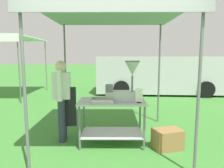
# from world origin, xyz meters

# --- Properties ---
(ground_plane) EXTENTS (70.00, 70.00, 0.00)m
(ground_plane) POSITION_xyz_m (0.00, 6.00, 0.00)
(ground_plane) COLOR #3D7F33
(stall_canopy) EXTENTS (2.58, 2.61, 2.52)m
(stall_canopy) POSITION_xyz_m (0.02, 1.17, 2.42)
(stall_canopy) COLOR slate
(stall_canopy) RESTS_ON ground
(donut_cart) EXTENTS (1.26, 0.68, 0.86)m
(donut_cart) POSITION_xyz_m (0.02, 1.07, 0.62)
(donut_cart) COLOR #B7B7BC
(donut_cart) RESTS_ON ground
(donut_tray) EXTENTS (0.43, 0.29, 0.07)m
(donut_tray) POSITION_xyz_m (-0.14, 0.94, 0.88)
(donut_tray) COLOR #B7B7BC
(donut_tray) RESTS_ON donut_cart
(donut_fryer) EXTENTS (0.64, 0.28, 0.75)m
(donut_fryer) POSITION_xyz_m (0.25, 1.07, 1.16)
(donut_fryer) COLOR #B7B7BC
(donut_fryer) RESTS_ON donut_cart
(menu_sign) EXTENTS (0.13, 0.05, 0.26)m
(menu_sign) POSITION_xyz_m (0.51, 0.88, 0.97)
(menu_sign) COLOR black
(menu_sign) RESTS_ON donut_cart
(vendor) EXTENTS (0.46, 0.54, 1.61)m
(vendor) POSITION_xyz_m (-0.97, 1.24, 0.90)
(vendor) COLOR #2D3347
(vendor) RESTS_ON ground
(supply_crate) EXTENTS (0.58, 0.46, 0.37)m
(supply_crate) POSITION_xyz_m (1.04, 0.86, 0.18)
(supply_crate) COLOR olive
(supply_crate) RESTS_ON ground
(van_silver) EXTENTS (5.72, 2.32, 1.69)m
(van_silver) POSITION_xyz_m (2.20, 6.61, 0.88)
(van_silver) COLOR #BCBCC1
(van_silver) RESTS_ON ground
(neighbour_tent) EXTENTS (2.83, 3.11, 2.47)m
(neighbour_tent) POSITION_xyz_m (-4.60, 5.86, 2.40)
(neighbour_tent) COLOR slate
(neighbour_tent) RESTS_ON ground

